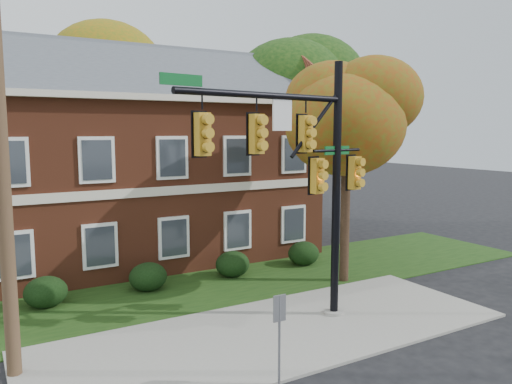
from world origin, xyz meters
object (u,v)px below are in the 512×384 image
hedge_left (46,292)px  sign_post (279,325)px  tree_near_right (354,109)px  hedge_right (233,264)px  traffic_signal (304,164)px  tree_right_rear (305,91)px  apartment_building (108,150)px  hedge_center (148,277)px  hedge_far_right (304,253)px  utility_pole (2,164)px  tree_far_rear (96,79)px

hedge_left → sign_post: 9.22m
tree_near_right → hedge_right: bearing=142.7°
tree_near_right → hedge_left: bearing=165.2°
traffic_signal → sign_post: (-2.51, -2.65, -3.43)m
hedge_right → traffic_signal: bearing=-96.0°
tree_right_rear → sign_post: (-10.92, -14.41, -6.63)m
apartment_building → hedge_left: bearing=-123.7°
hedge_center → tree_near_right: size_ratio=0.16×
hedge_left → sign_post: (3.90, -8.29, 0.96)m
hedge_right → hedge_far_right: same height
hedge_far_right → hedge_center: bearing=180.0°
tree_near_right → utility_pole: bearing=-171.2°
tree_right_rear → traffic_signal: 14.80m
hedge_center → hedge_right: bearing=0.0°
hedge_far_right → tree_right_rear: (4.31, 6.11, 7.60)m
tree_far_rear → hedge_center: bearing=-95.9°
hedge_center → traffic_signal: size_ratio=0.18×
utility_pole → traffic_signal: bearing=-0.3°
hedge_far_right → tree_right_rear: bearing=54.8°
hedge_left → utility_pole: size_ratio=0.14×
apartment_building → hedge_left: 7.73m
tree_far_rear → hedge_left: bearing=-110.3°
tree_near_right → tree_right_rear: 9.94m
tree_near_right → sign_post: size_ratio=3.91×
hedge_center → tree_near_right: 9.90m
apartment_building → hedge_far_right: size_ratio=13.43×
hedge_far_right → tree_far_rear: size_ratio=0.12×
tree_right_rear → traffic_signal: (-8.41, -11.76, -3.21)m
tree_near_right → traffic_signal: size_ratio=1.08×
hedge_center → traffic_signal: (2.91, -5.64, 4.39)m
hedge_center → tree_right_rear: bearing=28.4°
hedge_far_right → tree_right_rear: tree_right_rear is taller
sign_post → utility_pole: bearing=146.8°
hedge_left → hedge_right: size_ratio=1.00×
hedge_far_right → sign_post: sign_post is taller
hedge_left → tree_right_rear: size_ratio=0.13×
hedge_center → hedge_far_right: (7.00, 0.00, 0.00)m
tree_right_rear → utility_pole: (-16.13, -10.81, -3.01)m
sign_post → tree_near_right: bearing=40.0°
sign_post → traffic_signal: bearing=47.9°
apartment_building → hedge_right: size_ratio=13.43×
traffic_signal → hedge_left: bearing=129.7°
traffic_signal → tree_near_right: bearing=24.1°
traffic_signal → hedge_right: bearing=75.0°
hedge_center → tree_right_rear: tree_right_rear is taller
hedge_left → hedge_right: (7.00, 0.00, 0.00)m
tree_near_right → tree_far_rear: tree_far_rear is taller
traffic_signal → sign_post: traffic_signal is taller
hedge_left → tree_near_right: size_ratio=0.16×
tree_far_rear → traffic_signal: 19.21m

